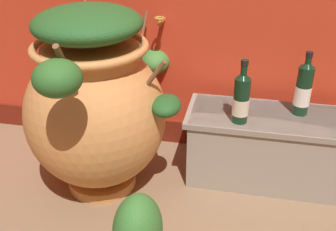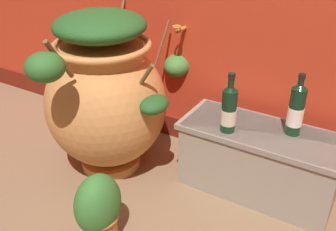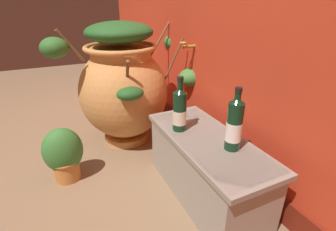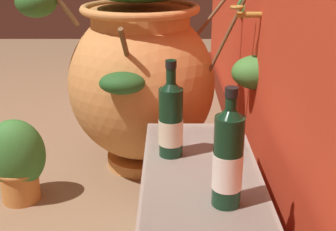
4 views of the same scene
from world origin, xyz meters
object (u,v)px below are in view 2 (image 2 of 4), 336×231
wine_bottle_left (229,108)px  terracotta_urn (107,94)px  wine_bottle_middle (296,109)px  potted_shrub (99,209)px

wine_bottle_left → terracotta_urn: bearing=-169.4°
wine_bottle_middle → potted_shrub: 1.09m
terracotta_urn → wine_bottle_left: (0.70, 0.13, 0.04)m
terracotta_urn → wine_bottle_left: terracotta_urn is taller
terracotta_urn → wine_bottle_middle: (1.00, 0.28, 0.05)m
terracotta_urn → wine_bottle_middle: terracotta_urn is taller
wine_bottle_left → potted_shrub: wine_bottle_left is taller
wine_bottle_left → wine_bottle_middle: size_ratio=0.98×
wine_bottle_middle → potted_shrub: bearing=-129.0°
wine_bottle_left → wine_bottle_middle: 0.34m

